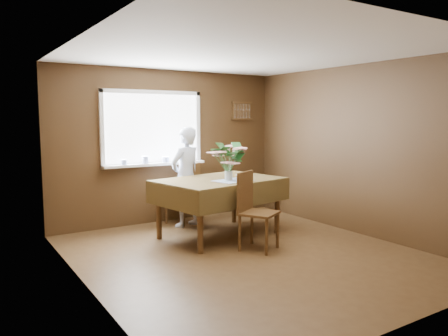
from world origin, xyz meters
TOP-DOWN VIEW (x-y plane):
  - floor at (0.00, 0.00)m, footprint 4.50×4.50m
  - ceiling at (0.00, 0.00)m, footprint 4.50×4.50m
  - wall_back at (0.00, 2.25)m, footprint 4.00×0.00m
  - wall_front at (0.00, -2.25)m, footprint 4.00×0.00m
  - wall_left at (-2.00, 0.00)m, footprint 0.00×4.50m
  - wall_right at (2.00, 0.00)m, footprint 0.00×4.50m
  - window_assembly at (-0.29, 2.20)m, footprint 1.72×0.20m
  - spoon_rack at (1.45, 2.22)m, footprint 0.44×0.05m
  - dining_table at (0.17, 0.94)m, footprint 1.92×1.47m
  - chair_far at (0.11, 1.87)m, footprint 0.55×0.55m
  - chair_near at (0.21, 0.18)m, footprint 0.60×0.60m
  - seated_woman at (0.04, 1.73)m, footprint 0.67×0.54m
  - flower_bouquet at (0.18, 0.72)m, footprint 0.56×0.56m
  - side_plate at (0.71, 1.09)m, footprint 0.27×0.27m
  - table_knife at (0.38, 0.71)m, footprint 0.10×0.21m

SIDE VIEW (x-z plane):
  - floor at x=0.00m, z-range 0.00..0.00m
  - chair_far at x=0.11m, z-range 0.04..1.04m
  - chair_near at x=0.21m, z-range 0.04..1.06m
  - dining_table at x=0.17m, z-range 0.31..1.16m
  - seated_woman at x=0.04m, z-range 0.00..1.58m
  - side_plate at x=0.71m, z-range 0.84..0.86m
  - table_knife at x=0.38m, z-range 0.85..0.85m
  - flower_bouquet at x=0.18m, z-range 0.92..1.40m
  - wall_back at x=0.00m, z-range -0.75..3.25m
  - wall_front at x=0.00m, z-range -0.75..3.25m
  - wall_left at x=-2.00m, z-range -1.00..3.50m
  - wall_right at x=2.00m, z-range -1.00..3.50m
  - window_assembly at x=-0.29m, z-range 0.75..1.97m
  - spoon_rack at x=1.45m, z-range 1.69..2.02m
  - ceiling at x=0.00m, z-range 2.50..2.50m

